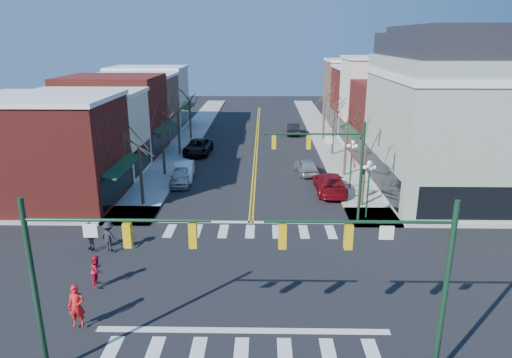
{
  "coord_description": "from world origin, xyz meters",
  "views": [
    {
      "loc": [
        0.89,
        -21.86,
        12.41
      ],
      "look_at": [
        0.35,
        9.03,
        2.8
      ],
      "focal_mm": 32.0,
      "sensor_mm": 36.0,
      "label": 1
    }
  ],
  "objects_px": {
    "car_left_mid": "(184,171)",
    "lamppost_midblock": "(352,156)",
    "car_right_near": "(330,183)",
    "car_right_far": "(293,129)",
    "pedestrian_red_a": "(77,306)",
    "car_right_mid": "(306,166)",
    "car_left_far": "(198,147)",
    "pedestrian_dark_a": "(90,236)",
    "pedestrian_dark_b": "(109,236)",
    "victorian_corner": "(460,113)",
    "lamppost_corner": "(369,180)",
    "pedestrian_red_b": "(97,270)",
    "car_left_near": "(181,177)"
  },
  "relations": [
    {
      "from": "lamppost_corner",
      "to": "car_right_near",
      "type": "xyz_separation_m",
      "value": [
        -1.8,
        5.8,
        -2.12
      ]
    },
    {
      "from": "car_right_far",
      "to": "pedestrian_dark_b",
      "type": "xyz_separation_m",
      "value": [
        -13.13,
        -35.3,
        0.3
      ]
    },
    {
      "from": "victorian_corner",
      "to": "car_right_mid",
      "type": "distance_m",
      "value": 14.03
    },
    {
      "from": "car_left_mid",
      "to": "car_right_near",
      "type": "relative_size",
      "value": 0.81
    },
    {
      "from": "pedestrian_red_a",
      "to": "pedestrian_dark_b",
      "type": "distance_m",
      "value": 7.54
    },
    {
      "from": "car_right_near",
      "to": "pedestrian_dark_a",
      "type": "xyz_separation_m",
      "value": [
        -15.92,
        -11.25,
        0.19
      ]
    },
    {
      "from": "pedestrian_dark_b",
      "to": "car_left_mid",
      "type": "bearing_deg",
      "value": -72.68
    },
    {
      "from": "car_right_mid",
      "to": "victorian_corner",
      "type": "bearing_deg",
      "value": 148.27
    },
    {
      "from": "lamppost_corner",
      "to": "pedestrian_red_a",
      "type": "relative_size",
      "value": 2.19
    },
    {
      "from": "car_right_mid",
      "to": "pedestrian_red_b",
      "type": "distance_m",
      "value": 24.32
    },
    {
      "from": "car_right_far",
      "to": "lamppost_midblock",
      "type": "bearing_deg",
      "value": 100.62
    },
    {
      "from": "pedestrian_dark_b",
      "to": "pedestrian_dark_a",
      "type": "bearing_deg",
      "value": 18.36
    },
    {
      "from": "lamppost_corner",
      "to": "car_left_near",
      "type": "xyz_separation_m",
      "value": [
        -14.6,
        7.77,
        -2.24
      ]
    },
    {
      "from": "car_left_mid",
      "to": "pedestrian_red_a",
      "type": "height_order",
      "value": "pedestrian_red_a"
    },
    {
      "from": "lamppost_midblock",
      "to": "pedestrian_red_b",
      "type": "distance_m",
      "value": 22.65
    },
    {
      "from": "pedestrian_red_b",
      "to": "pedestrian_dark_a",
      "type": "relative_size",
      "value": 0.94
    },
    {
      "from": "lamppost_corner",
      "to": "pedestrian_red_b",
      "type": "xyz_separation_m",
      "value": [
        -15.84,
        -9.56,
        -1.98
      ]
    },
    {
      "from": "car_right_near",
      "to": "car_right_far",
      "type": "relative_size",
      "value": 1.25
    },
    {
      "from": "victorian_corner",
      "to": "lamppost_corner",
      "type": "xyz_separation_m",
      "value": [
        -8.3,
        -6.0,
        -3.7
      ]
    },
    {
      "from": "car_left_near",
      "to": "car_left_far",
      "type": "height_order",
      "value": "car_left_far"
    },
    {
      "from": "lamppost_corner",
      "to": "car_left_far",
      "type": "bearing_deg",
      "value": 127.76
    },
    {
      "from": "car_left_mid",
      "to": "lamppost_midblock",
      "type": "bearing_deg",
      "value": -16.58
    },
    {
      "from": "lamppost_corner",
      "to": "car_left_near",
      "type": "bearing_deg",
      "value": 151.98
    },
    {
      "from": "lamppost_corner",
      "to": "pedestrian_dark_b",
      "type": "distance_m",
      "value": 17.55
    },
    {
      "from": "pedestrian_dark_b",
      "to": "car_right_mid",
      "type": "bearing_deg",
      "value": -103.54
    },
    {
      "from": "pedestrian_red_b",
      "to": "car_left_far",
      "type": "bearing_deg",
      "value": -1.36
    },
    {
      "from": "victorian_corner",
      "to": "pedestrian_dark_a",
      "type": "height_order",
      "value": "victorian_corner"
    },
    {
      "from": "car_left_far",
      "to": "pedestrian_dark_b",
      "type": "relative_size",
      "value": 3.15
    },
    {
      "from": "car_left_far",
      "to": "car_left_near",
      "type": "bearing_deg",
      "value": -87.23
    },
    {
      "from": "pedestrian_red_a",
      "to": "pedestrian_dark_b",
      "type": "bearing_deg",
      "value": 92.05
    },
    {
      "from": "car_right_far",
      "to": "pedestrian_dark_a",
      "type": "distance_m",
      "value": 37.97
    },
    {
      "from": "pedestrian_red_a",
      "to": "pedestrian_red_b",
      "type": "distance_m",
      "value": 3.51
    },
    {
      "from": "victorian_corner",
      "to": "lamppost_corner",
      "type": "distance_m",
      "value": 10.89
    },
    {
      "from": "car_right_far",
      "to": "pedestrian_dark_a",
      "type": "bearing_deg",
      "value": 70.14
    },
    {
      "from": "lamppost_midblock",
      "to": "car_right_mid",
      "type": "relative_size",
      "value": 0.99
    },
    {
      "from": "lamppost_midblock",
      "to": "car_left_far",
      "type": "height_order",
      "value": "lamppost_midblock"
    },
    {
      "from": "car_left_mid",
      "to": "car_right_far",
      "type": "relative_size",
      "value": 1.02
    },
    {
      "from": "car_left_far",
      "to": "pedestrian_dark_a",
      "type": "distance_m",
      "value": 24.5
    },
    {
      "from": "pedestrian_red_a",
      "to": "car_left_mid",
      "type": "bearing_deg",
      "value": 81.94
    },
    {
      "from": "pedestrian_red_b",
      "to": "car_right_mid",
      "type": "bearing_deg",
      "value": -29.95
    },
    {
      "from": "lamppost_corner",
      "to": "pedestrian_red_a",
      "type": "distance_m",
      "value": 20.34
    },
    {
      "from": "lamppost_midblock",
      "to": "car_left_far",
      "type": "xyz_separation_m",
      "value": [
        -14.6,
        12.35,
        -2.16
      ]
    },
    {
      "from": "lamppost_midblock",
      "to": "car_left_near",
      "type": "bearing_deg",
      "value": 175.04
    },
    {
      "from": "car_right_far",
      "to": "car_right_near",
      "type": "bearing_deg",
      "value": 96.12
    },
    {
      "from": "lamppost_midblock",
      "to": "pedestrian_dark_b",
      "type": "relative_size",
      "value": 2.36
    },
    {
      "from": "lamppost_midblock",
      "to": "pedestrian_red_b",
      "type": "relative_size",
      "value": 2.6
    },
    {
      "from": "pedestrian_red_b",
      "to": "car_right_far",
      "type": "bearing_deg",
      "value": -16.43
    },
    {
      "from": "car_right_near",
      "to": "victorian_corner",
      "type": "bearing_deg",
      "value": -179.36
    },
    {
      "from": "car_left_near",
      "to": "car_right_mid",
      "type": "bearing_deg",
      "value": 13.29
    },
    {
      "from": "car_left_near",
      "to": "pedestrian_red_a",
      "type": "distance_m",
      "value": 20.84
    }
  ]
}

